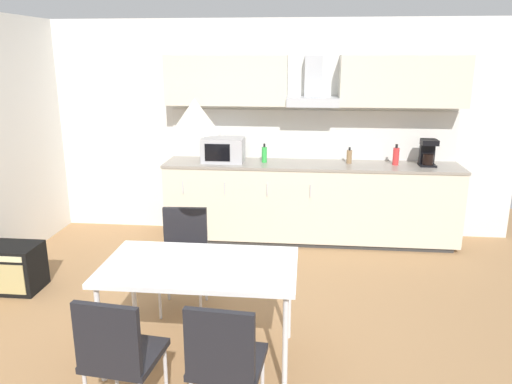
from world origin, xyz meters
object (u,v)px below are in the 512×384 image
bottle_red (396,156)px  dining_table (200,271)px  chair_far_left (184,249)px  guitar_amp (12,268)px  coffee_maker (428,152)px  chair_near_right (224,357)px  bottle_brown (349,157)px  bottle_green (264,154)px  chair_near_left (118,351)px  pendant_lamp (195,116)px  microwave (223,150)px

bottle_red → dining_table: size_ratio=0.18×
chair_far_left → guitar_amp: size_ratio=1.67×
coffee_maker → chair_near_right: size_ratio=0.34×
guitar_amp → chair_far_left: bearing=-4.4°
bottle_brown → bottle_green: bottle_green is taller
chair_near_left → guitar_amp: chair_near_left is taller
chair_near_left → coffee_maker: bearing=54.1°
bottle_brown → dining_table: bottle_brown is taller
chair_near_right → chair_far_left: bearing=111.5°
dining_table → guitar_amp: dining_table is taller
bottle_red → pendant_lamp: (-1.73, -2.53, 0.73)m
microwave → chair_near_right: bearing=-80.6°
chair_near_right → guitar_amp: size_ratio=1.67×
bottle_green → chair_far_left: size_ratio=0.25×
microwave → bottle_brown: bearing=2.2°
coffee_maker → bottle_green: bearing=-179.6°
dining_table → pendant_lamp: size_ratio=4.22×
microwave → pendant_lamp: 2.61m
coffee_maker → pendant_lamp: bearing=-129.4°
bottle_brown → pendant_lamp: bearing=-115.3°
bottle_green → guitar_amp: bearing=-144.1°
bottle_brown → chair_near_right: 3.49m
guitar_amp → microwave: bearing=42.5°
coffee_maker → guitar_amp: size_ratio=0.58×
bottle_brown → pendant_lamp: 2.93m
bottle_red → guitar_amp: 4.14m
microwave → chair_near_right: size_ratio=0.55×
chair_near_right → guitar_amp: bearing=143.9°
bottle_brown → chair_far_left: 2.40m
microwave → chair_near_left: size_ratio=0.55×
chair_far_left → pendant_lamp: size_ratio=2.72×
coffee_maker → guitar_amp: coffee_maker is taller
bottle_brown → chair_near_left: size_ratio=0.21×
microwave → dining_table: microwave is taller
coffee_maker → chair_near_left: 4.11m
bottle_green → chair_near_left: 3.37m
bottle_brown → bottle_red: bottle_red is taller
dining_table → chair_far_left: size_ratio=1.55×
bottle_green → guitar_amp: bottle_green is taller
bottle_brown → chair_far_left: (-1.52, -1.79, -0.48)m
bottle_red → dining_table: bottle_red is taller
microwave → chair_far_left: size_ratio=0.55×
bottle_green → dining_table: bearing=-95.3°
dining_table → chair_near_right: size_ratio=1.55×
microwave → guitar_amp: size_ratio=0.92×
microwave → bottle_green: size_ratio=2.19×
chair_far_left → dining_table: bearing=-68.2°
bottle_brown → microwave: bearing=-177.8°
bottle_brown → pendant_lamp: size_ratio=0.58×
bottle_brown → guitar_amp: bearing=-152.6°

